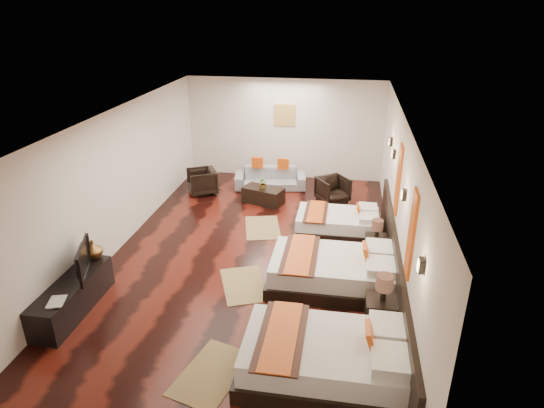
% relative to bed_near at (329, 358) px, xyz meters
% --- Properties ---
extents(floor, '(5.50, 9.50, 0.01)m').
position_rel_bed_near_xyz_m(floor, '(-1.70, 2.99, -0.30)').
color(floor, black).
rests_on(floor, ground).
extents(ceiling, '(5.50, 9.50, 0.01)m').
position_rel_bed_near_xyz_m(ceiling, '(-1.70, 2.99, 2.50)').
color(ceiling, white).
rests_on(ceiling, floor).
extents(back_wall, '(5.50, 0.01, 2.80)m').
position_rel_bed_near_xyz_m(back_wall, '(-1.70, 7.74, 1.10)').
color(back_wall, silver).
rests_on(back_wall, floor).
extents(left_wall, '(0.01, 9.50, 2.80)m').
position_rel_bed_near_xyz_m(left_wall, '(-4.45, 2.99, 1.10)').
color(left_wall, silver).
rests_on(left_wall, floor).
extents(right_wall, '(0.01, 9.50, 2.80)m').
position_rel_bed_near_xyz_m(right_wall, '(1.05, 2.99, 1.10)').
color(right_wall, silver).
rests_on(right_wall, floor).
extents(headboard_panel, '(0.08, 6.60, 0.90)m').
position_rel_bed_near_xyz_m(headboard_panel, '(1.01, 2.19, 0.15)').
color(headboard_panel, black).
rests_on(headboard_panel, floor).
extents(bed_near, '(2.33, 1.46, 0.89)m').
position_rel_bed_near_xyz_m(bed_near, '(0.00, 0.00, 0.00)').
color(bed_near, black).
rests_on(bed_near, floor).
extents(bed_mid, '(2.30, 1.45, 0.88)m').
position_rel_bed_near_xyz_m(bed_mid, '(-0.00, 2.22, -0.00)').
color(bed_mid, black).
rests_on(bed_mid, floor).
extents(bed_far, '(1.85, 1.16, 0.71)m').
position_rel_bed_near_xyz_m(bed_far, '(-0.01, 4.34, -0.06)').
color(bed_far, black).
rests_on(bed_far, floor).
extents(nightstand_a, '(0.49, 0.49, 0.97)m').
position_rel_bed_near_xyz_m(nightstand_a, '(0.75, 1.13, 0.03)').
color(nightstand_a, black).
rests_on(nightstand_a, floor).
extents(nightstand_b, '(0.42, 0.42, 0.82)m').
position_rel_bed_near_xyz_m(nightstand_b, '(0.75, 3.37, -0.02)').
color(nightstand_b, black).
rests_on(nightstand_b, floor).
extents(jute_mat_near, '(1.04, 1.35, 0.01)m').
position_rel_bed_near_xyz_m(jute_mat_near, '(-1.58, -0.23, -0.30)').
color(jute_mat_near, olive).
rests_on(jute_mat_near, floor).
extents(jute_mat_mid, '(1.14, 1.39, 0.01)m').
position_rel_bed_near_xyz_m(jute_mat_mid, '(-1.61, 1.98, -0.30)').
color(jute_mat_mid, olive).
rests_on(jute_mat_mid, floor).
extents(jute_mat_far, '(1.01, 1.34, 0.01)m').
position_rel_bed_near_xyz_m(jute_mat_far, '(-1.70, 4.30, -0.30)').
color(jute_mat_far, olive).
rests_on(jute_mat_far, floor).
extents(tv_console, '(0.50, 1.80, 0.55)m').
position_rel_bed_near_xyz_m(tv_console, '(-4.20, 0.78, -0.03)').
color(tv_console, black).
rests_on(tv_console, floor).
extents(tv, '(0.44, 0.90, 0.53)m').
position_rel_bed_near_xyz_m(tv, '(-4.15, 1.03, 0.51)').
color(tv, black).
rests_on(tv, tv_console).
extents(book, '(0.32, 0.37, 0.03)m').
position_rel_bed_near_xyz_m(book, '(-4.20, 0.20, 0.26)').
color(book, black).
rests_on(book, tv_console).
extents(figurine, '(0.36, 0.36, 0.34)m').
position_rel_bed_near_xyz_m(figurine, '(-4.20, 1.55, 0.42)').
color(figurine, brown).
rests_on(figurine, tv_console).
extents(sofa, '(1.99, 1.02, 0.55)m').
position_rel_bed_near_xyz_m(sofa, '(-1.94, 6.77, -0.03)').
color(sofa, gray).
rests_on(sofa, floor).
extents(armchair_left, '(0.97, 0.96, 0.66)m').
position_rel_bed_near_xyz_m(armchair_left, '(-3.65, 6.08, 0.02)').
color(armchair_left, black).
rests_on(armchair_left, floor).
extents(armchair_right, '(0.97, 0.98, 0.64)m').
position_rel_bed_near_xyz_m(armchair_right, '(-0.22, 6.08, 0.02)').
color(armchair_right, black).
rests_on(armchair_right, floor).
extents(coffee_table, '(1.11, 0.80, 0.40)m').
position_rel_bed_near_xyz_m(coffee_table, '(-1.94, 5.72, -0.10)').
color(coffee_table, black).
rests_on(coffee_table, floor).
extents(table_plant, '(0.31, 0.29, 0.28)m').
position_rel_bed_near_xyz_m(table_plant, '(-1.93, 5.67, 0.24)').
color(table_plant, '#306120').
rests_on(table_plant, coffee_table).
extents(orange_panel_a, '(0.04, 0.40, 1.30)m').
position_rel_bed_near_xyz_m(orange_panel_a, '(1.03, 1.09, 1.40)').
color(orange_panel_a, '#D86014').
rests_on(orange_panel_a, right_wall).
extents(orange_panel_b, '(0.04, 0.40, 1.30)m').
position_rel_bed_near_xyz_m(orange_panel_b, '(1.03, 3.29, 1.40)').
color(orange_panel_b, '#D86014').
rests_on(orange_panel_b, right_wall).
extents(sconce_near, '(0.07, 0.12, 0.18)m').
position_rel_bed_near_xyz_m(sconce_near, '(1.01, -0.01, 1.55)').
color(sconce_near, black).
rests_on(sconce_near, right_wall).
extents(sconce_mid, '(0.07, 0.12, 0.18)m').
position_rel_bed_near_xyz_m(sconce_mid, '(1.01, 2.19, 1.55)').
color(sconce_mid, black).
rests_on(sconce_mid, right_wall).
extents(sconce_far, '(0.07, 0.12, 0.18)m').
position_rel_bed_near_xyz_m(sconce_far, '(1.01, 4.39, 1.55)').
color(sconce_far, black).
rests_on(sconce_far, right_wall).
extents(sconce_lounge, '(0.07, 0.12, 0.18)m').
position_rel_bed_near_xyz_m(sconce_lounge, '(1.01, 5.29, 1.55)').
color(sconce_lounge, black).
rests_on(sconce_lounge, right_wall).
extents(gold_artwork, '(0.60, 0.04, 0.60)m').
position_rel_bed_near_xyz_m(gold_artwork, '(-1.70, 7.72, 1.50)').
color(gold_artwork, '#AD873F').
rests_on(gold_artwork, back_wall).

